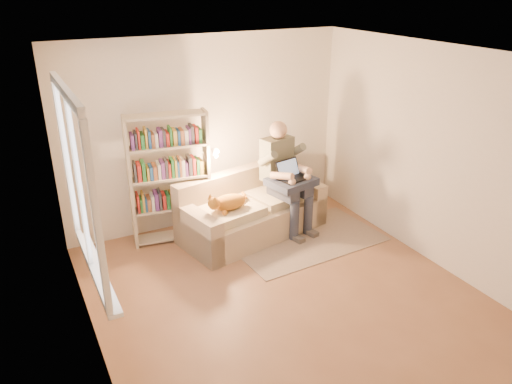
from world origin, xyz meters
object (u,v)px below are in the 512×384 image
sofa (251,212)px  laptop (293,173)px  cat (227,202)px  person (284,171)px  bookshelf (169,172)px

sofa → laptop: 0.78m
sofa → cat: sofa is taller
sofa → person: person is taller
person → laptop: (0.06, -0.14, 0.01)m
person → bookshelf: bookshelf is taller
cat → person: bearing=-1.6°
sofa → laptop: size_ratio=4.99×
sofa → bookshelf: 1.24m
sofa → bookshelf: bookshelf is taller
cat → laptop: 1.00m
sofa → cat: 0.60m
person → cat: size_ratio=2.29×
laptop → bookshelf: (-1.54, 0.52, 0.11)m
laptop → bookshelf: size_ratio=0.24×
cat → bookshelf: (-0.56, 0.55, 0.32)m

